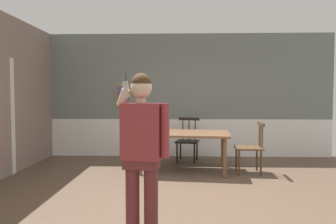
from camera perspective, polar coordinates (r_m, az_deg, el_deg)
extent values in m
plane|color=brown|center=(4.50, 5.22, -15.47)|extent=(7.27, 7.27, 0.00)
cube|color=slate|center=(7.48, 3.81, 6.35)|extent=(6.61, 0.12, 1.99)
cube|color=white|center=(7.54, 3.78, -4.59)|extent=(6.61, 0.14, 0.88)
cube|color=white|center=(7.46, 3.79, -1.28)|extent=(6.61, 0.05, 0.06)
cube|color=olive|center=(7.49, -8.01, 2.90)|extent=(0.38, 0.03, 0.52)
cube|color=#594D98|center=(7.48, -8.03, 2.90)|extent=(0.30, 0.01, 0.44)
cube|color=silver|center=(6.38, -26.30, -0.70)|extent=(0.06, 0.12, 2.10)
cube|color=brown|center=(6.00, 2.86, -3.85)|extent=(1.79, 1.24, 0.04)
cylinder|color=brown|center=(5.75, -5.02, -7.86)|extent=(0.07, 0.07, 0.69)
cylinder|color=brown|center=(5.61, 10.13, -8.15)|extent=(0.07, 0.07, 0.69)
cylinder|color=brown|center=(6.58, -3.33, -6.47)|extent=(0.07, 0.07, 0.69)
cylinder|color=brown|center=(6.47, 9.81, -6.68)|extent=(0.07, 0.07, 0.69)
cube|color=#513823|center=(6.05, 14.25, -6.25)|extent=(0.50, 0.50, 0.03)
cube|color=#513823|center=(6.04, 16.36, -2.09)|extent=(0.07, 0.48, 0.06)
cylinder|color=#513823|center=(5.92, 16.61, -4.12)|extent=(0.02, 0.02, 0.46)
cylinder|color=#513823|center=(6.06, 16.33, -3.95)|extent=(0.02, 0.02, 0.46)
cylinder|color=#513823|center=(6.20, 16.07, -3.80)|extent=(0.02, 0.02, 0.46)
cylinder|color=#513823|center=(5.88, 12.67, -8.87)|extent=(0.04, 0.04, 0.45)
cylinder|color=#513823|center=(6.25, 12.19, -8.16)|extent=(0.04, 0.04, 0.45)
cylinder|color=#513823|center=(5.95, 16.37, -8.79)|extent=(0.04, 0.04, 0.45)
cylinder|color=#513823|center=(6.31, 15.67, -8.10)|extent=(0.04, 0.04, 0.45)
cube|color=black|center=(6.91, 3.48, -5.31)|extent=(0.55, 0.55, 0.03)
cube|color=black|center=(7.07, 3.80, -1.25)|extent=(0.46, 0.14, 0.06)
cylinder|color=black|center=(7.07, 4.91, -3.01)|extent=(0.02, 0.02, 0.49)
cylinder|color=black|center=(7.09, 3.79, -2.99)|extent=(0.02, 0.02, 0.49)
cylinder|color=black|center=(7.12, 2.68, -2.96)|extent=(0.02, 0.02, 0.49)
cylinder|color=black|center=(6.74, 4.77, -7.46)|extent=(0.04, 0.04, 0.42)
cylinder|color=black|center=(6.80, 1.63, -7.34)|extent=(0.04, 0.04, 0.42)
cylinder|color=black|center=(7.10, 5.24, -6.92)|extent=(0.04, 0.04, 0.42)
cylinder|color=black|center=(7.16, 2.26, -6.83)|extent=(0.04, 0.04, 0.42)
cylinder|color=brown|center=(3.26, -3.08, -15.36)|extent=(0.14, 0.14, 0.79)
cylinder|color=brown|center=(3.31, -6.40, -15.10)|extent=(0.14, 0.14, 0.79)
cube|color=brown|center=(3.19, -4.78, -9.02)|extent=(0.37, 0.24, 0.12)
cube|color=#993338|center=(3.14, -4.80, -3.51)|extent=(0.41, 0.27, 0.56)
cylinder|color=#993338|center=(3.09, -0.58, -3.35)|extent=(0.09, 0.09, 0.53)
cylinder|color=beige|center=(3.16, -8.04, 2.62)|extent=(0.17, 0.15, 0.19)
cylinder|color=beige|center=(3.13, -4.82, 2.04)|extent=(0.09, 0.09, 0.05)
sphere|color=beige|center=(3.13, -4.83, 4.45)|extent=(0.21, 0.21, 0.21)
sphere|color=#472D19|center=(3.13, -4.84, 5.13)|extent=(0.20, 0.20, 0.20)
cube|color=#B7B7BC|center=(3.14, -7.56, 4.04)|extent=(0.08, 0.05, 0.17)
cylinder|color=black|center=(3.14, -7.58, 6.23)|extent=(0.01, 0.01, 0.08)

